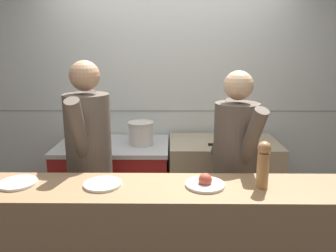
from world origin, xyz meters
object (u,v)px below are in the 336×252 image
(mixing_bowl_steel, at_px, (245,136))
(plated_dish_main, at_px, (18,183))
(pepper_mill, at_px, (263,164))
(plated_dish_dessert, at_px, (205,183))
(chef_sous, at_px, (234,166))
(chef_head_cook, at_px, (89,159))
(sauce_pot, at_px, (141,133))
(plated_dish_appetiser, at_px, (103,184))
(stock_pot, at_px, (91,134))
(oven_range, at_px, (115,186))
(chefs_knife, at_px, (226,145))

(mixing_bowl_steel, bearing_deg, plated_dish_main, -143.62)
(mixing_bowl_steel, bearing_deg, pepper_mill, -98.05)
(plated_dish_dessert, xyz_separation_m, chef_sous, (0.28, 0.51, -0.08))
(chef_head_cook, bearing_deg, sauce_pot, 62.57)
(mixing_bowl_steel, distance_m, chef_head_cook, 1.55)
(plated_dish_main, height_order, chef_sous, chef_sous)
(plated_dish_appetiser, bearing_deg, mixing_bowl_steel, 47.40)
(plated_dish_dessert, bearing_deg, plated_dish_main, 179.41)
(stock_pot, xyz_separation_m, plated_dish_appetiser, (0.35, -1.17, -0.01))
(plated_dish_main, bearing_deg, oven_range, 71.72)
(pepper_mill, bearing_deg, plated_dish_main, 178.74)
(oven_range, bearing_deg, stock_pot, -173.46)
(mixing_bowl_steel, relative_size, chef_sous, 0.13)
(chefs_knife, relative_size, chef_head_cook, 0.24)
(stock_pot, height_order, pepper_mill, pepper_mill)
(plated_dish_main, distance_m, chef_head_cook, 0.62)
(plated_dish_main, height_order, plated_dish_dessert, plated_dish_dessert)
(sauce_pot, bearing_deg, chefs_knife, -8.71)
(chef_head_cook, bearing_deg, chefs_knife, 25.27)
(sauce_pot, distance_m, pepper_mill, 1.47)
(plated_dish_appetiser, height_order, pepper_mill, pepper_mill)
(sauce_pot, height_order, plated_dish_appetiser, sauce_pot)
(oven_range, relative_size, pepper_mill, 3.69)
(chefs_knife, xyz_separation_m, chef_sous, (-0.02, -0.54, -0.01))
(plated_dish_appetiser, xyz_separation_m, chef_head_cook, (-0.22, 0.55, -0.03))
(sauce_pot, xyz_separation_m, pepper_mill, (0.85, -1.20, 0.12))
(chefs_knife, bearing_deg, sauce_pot, 171.29)
(sauce_pot, distance_m, plated_dish_main, 1.34)
(chef_head_cook, relative_size, chef_sous, 1.04)
(oven_range, relative_size, mixing_bowl_steel, 4.95)
(pepper_mill, distance_m, chef_head_cook, 1.34)
(mixing_bowl_steel, relative_size, plated_dish_main, 0.93)
(sauce_pot, height_order, chef_sous, chef_sous)
(plated_dish_dessert, distance_m, chef_head_cook, 1.02)
(plated_dish_main, relative_size, plated_dish_dessert, 0.96)
(pepper_mill, height_order, chef_sous, chef_sous)
(mixing_bowl_steel, xyz_separation_m, plated_dish_dessert, (-0.52, -1.26, 0.04))
(sauce_pot, distance_m, chef_sous, 1.03)
(plated_dish_appetiser, relative_size, plated_dish_dessert, 0.96)
(mixing_bowl_steel, distance_m, chef_sous, 0.79)
(mixing_bowl_steel, distance_m, chefs_knife, 0.31)
(sauce_pot, xyz_separation_m, plated_dish_main, (-0.67, -1.17, -0.02))
(stock_pot, distance_m, plated_dish_dessert, 1.53)
(oven_range, bearing_deg, pepper_mill, -47.06)
(stock_pot, xyz_separation_m, chef_sous, (1.27, -0.65, -0.08))
(oven_range, relative_size, plated_dish_dessert, 4.45)
(chefs_knife, height_order, chef_head_cook, chef_head_cook)
(plated_dish_dessert, height_order, chef_sous, chef_sous)
(chefs_knife, distance_m, plated_dish_appetiser, 1.41)
(oven_range, xyz_separation_m, mixing_bowl_steel, (1.31, 0.07, 0.51))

